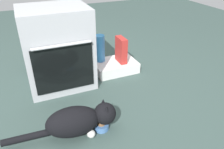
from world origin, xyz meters
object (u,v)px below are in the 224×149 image
pantry_cabinet (115,66)px  food_bowl (101,126)px  cereal_box (121,50)px  oven (58,48)px  water_bottle (100,48)px  cat (78,120)px

pantry_cabinet → food_bowl: bearing=-119.9°
cereal_box → food_bowl: bearing=-123.7°
oven → pantry_cabinet: size_ratio=1.66×
oven → water_bottle: size_ratio=2.60×
pantry_cabinet → cat: (-0.64, -0.80, 0.07)m
cereal_box → water_bottle: 0.24m
cat → cereal_box: size_ratio=2.94×
pantry_cabinet → cereal_box: (0.06, -0.02, 0.20)m
oven → food_bowl: 0.89m
cereal_box → water_bottle: water_bottle is taller
food_bowl → cat: bearing=174.5°
food_bowl → cat: size_ratio=0.14×
food_bowl → cereal_box: (0.53, 0.80, 0.23)m
oven → cereal_box: oven is taller
pantry_cabinet → cereal_box: cereal_box is taller
pantry_cabinet → food_bowl: pantry_cabinet is taller
food_bowl → water_bottle: size_ratio=0.39×
food_bowl → water_bottle: water_bottle is taller
cat → cereal_box: cereal_box is taller
oven → cat: oven is taller
oven → pantry_cabinet: 0.70m
oven → water_bottle: 0.50m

